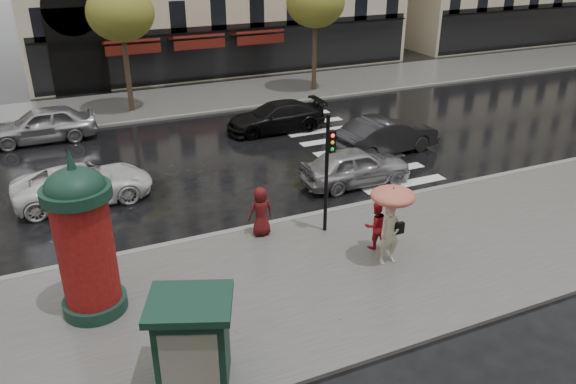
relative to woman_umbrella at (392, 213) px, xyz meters
name	(u,v)px	position (x,y,z in m)	size (l,w,h in m)	color
ground	(312,270)	(-2.15, 0.66, -1.73)	(160.00, 160.00, 0.00)	black
near_sidewalk	(320,277)	(-2.15, 0.16, -1.67)	(90.00, 7.00, 0.12)	#474744
far_sidewalk	(165,102)	(-2.15, 19.66, -1.67)	(90.00, 6.00, 0.12)	#474744
near_kerb	(272,223)	(-2.15, 3.66, -1.66)	(90.00, 0.25, 0.14)	slate
far_kerb	(178,116)	(-2.15, 16.66, -1.66)	(90.00, 0.25, 0.14)	slate
zebra_crossing	(336,140)	(3.85, 10.26, -1.72)	(3.60, 11.75, 0.01)	silver
tree_far_left	(120,13)	(-4.15, 18.66, 3.44)	(3.40, 3.40, 6.64)	#38281C
tree_far_right	(315,3)	(6.85, 18.66, 3.44)	(3.40, 3.40, 6.64)	#38281C
woman_umbrella	(392,213)	(0.00, 0.00, 0.00)	(1.27, 1.27, 2.44)	beige
woman_red	(375,225)	(0.09, 0.88, -0.86)	(0.73, 0.57, 1.50)	#AD1520
man_burgundy	(261,211)	(-2.79, 3.06, -0.80)	(0.79, 0.51, 1.62)	#4C0F10
morris_column	(84,237)	(-8.12, 1.13, 0.51)	(1.64, 1.64, 4.42)	#122F23
traffic_light	(328,163)	(-0.80, 2.38, 0.76)	(0.25, 0.36, 3.91)	black
newsstand	(193,340)	(-6.45, -2.34, -0.54)	(2.14, 1.99, 2.08)	#122F23
car_silver	(356,166)	(2.09, 5.49, -0.99)	(1.74, 4.33, 1.48)	#A9A9AE
car_darkgrey	(386,135)	(5.04, 7.90, -0.93)	(1.69, 4.86, 1.60)	black
car_white	(84,184)	(-7.65, 8.17, -1.06)	(2.23, 4.84, 1.34)	white
car_black	(276,117)	(1.76, 12.61, -1.02)	(1.98, 4.87, 1.41)	black
car_far_silver	(42,124)	(-8.70, 15.66, -0.92)	(1.92, 4.77, 1.63)	#A3A3A7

